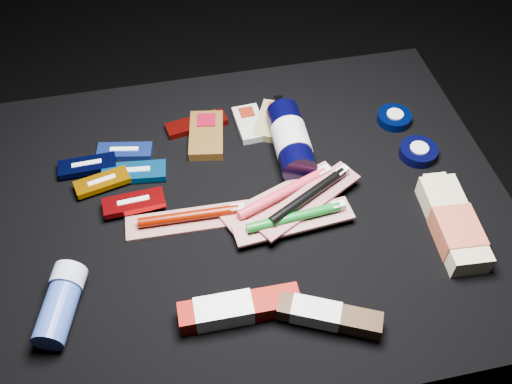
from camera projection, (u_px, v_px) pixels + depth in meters
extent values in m
plane|color=black|center=(251.00, 307.00, 1.38)|extent=(3.00, 3.00, 0.00)
cube|color=black|center=(250.00, 262.00, 1.23)|extent=(0.98, 0.78, 0.40)
cube|color=#1E3FB2|center=(125.00, 151.00, 1.15)|extent=(0.12, 0.06, 0.01)
cube|color=white|center=(125.00, 151.00, 1.15)|extent=(0.06, 0.02, 0.01)
cube|color=#0A5BA7|center=(134.00, 172.00, 1.11)|extent=(0.13, 0.06, 0.01)
cube|color=beige|center=(134.00, 172.00, 1.11)|extent=(0.07, 0.02, 0.02)
cube|color=black|center=(87.00, 166.00, 1.12)|extent=(0.11, 0.04, 0.01)
cube|color=silver|center=(87.00, 165.00, 1.12)|extent=(0.06, 0.01, 0.01)
cube|color=#D27900|center=(102.00, 182.00, 1.09)|extent=(0.11, 0.06, 0.01)
cube|color=silver|center=(102.00, 182.00, 1.09)|extent=(0.05, 0.02, 0.01)
cube|color=maroon|center=(134.00, 203.00, 1.05)|extent=(0.12, 0.05, 0.01)
cube|color=silver|center=(134.00, 203.00, 1.05)|extent=(0.06, 0.01, 0.01)
cube|color=#5B3A15|center=(206.00, 135.00, 1.18)|extent=(0.09, 0.14, 0.02)
cube|color=maroon|center=(207.00, 123.00, 1.20)|extent=(0.04, 0.04, 0.02)
cube|color=#B2B2AA|center=(250.00, 124.00, 1.20)|extent=(0.06, 0.10, 0.02)
cube|color=maroon|center=(247.00, 115.00, 1.22)|extent=(0.03, 0.03, 0.02)
cube|color=olive|center=(272.00, 121.00, 1.20)|extent=(0.10, 0.13, 0.02)
cube|color=#63170A|center=(275.00, 112.00, 1.22)|extent=(0.04, 0.04, 0.02)
cube|color=#6C0A07|center=(197.00, 124.00, 1.20)|extent=(0.13, 0.06, 0.01)
cube|color=#B87904|center=(206.00, 121.00, 1.20)|extent=(0.06, 0.05, 0.02)
cylinder|color=black|center=(291.00, 140.00, 1.13)|extent=(0.07, 0.17, 0.07)
cylinder|color=#BABAB6|center=(291.00, 141.00, 1.13)|extent=(0.07, 0.08, 0.07)
cylinder|color=black|center=(281.00, 108.00, 1.19)|extent=(0.03, 0.02, 0.02)
cube|color=black|center=(279.00, 103.00, 1.21)|extent=(0.02, 0.03, 0.02)
cylinder|color=black|center=(394.00, 118.00, 1.21)|extent=(0.07, 0.07, 0.02)
cylinder|color=silver|center=(394.00, 117.00, 1.21)|extent=(0.03, 0.03, 0.02)
cylinder|color=black|center=(418.00, 152.00, 1.14)|extent=(0.08, 0.08, 0.02)
cylinder|color=silver|center=(418.00, 151.00, 1.14)|extent=(0.04, 0.04, 0.02)
cube|color=beige|center=(452.00, 223.00, 1.02)|extent=(0.08, 0.20, 0.04)
cube|color=#C4583A|center=(457.00, 232.00, 1.00)|extent=(0.08, 0.10, 0.04)
cube|color=beige|center=(434.00, 182.00, 1.08)|extent=(0.05, 0.02, 0.03)
cylinder|color=#334CA6|center=(57.00, 314.00, 0.90)|extent=(0.08, 0.11, 0.05)
cylinder|color=#ABBACB|center=(68.00, 278.00, 0.94)|extent=(0.06, 0.05, 0.06)
cube|color=#B3ADA9|center=(190.00, 220.00, 1.04)|extent=(0.23, 0.06, 0.01)
cylinder|color=#650D00|center=(189.00, 216.00, 1.03)|extent=(0.18, 0.02, 0.02)
cube|color=#BBBBB7|center=(237.00, 209.00, 1.04)|extent=(0.03, 0.02, 0.01)
cube|color=beige|center=(283.00, 198.00, 1.07)|extent=(0.25, 0.14, 0.01)
cylinder|color=#C82E3D|center=(283.00, 193.00, 1.06)|extent=(0.19, 0.09, 0.02)
cube|color=white|center=(323.00, 172.00, 1.09)|extent=(0.03, 0.02, 0.01)
cube|color=beige|center=(293.00, 222.00, 1.02)|extent=(0.22, 0.07, 0.01)
cylinder|color=#0D6319|center=(294.00, 217.00, 1.01)|extent=(0.18, 0.03, 0.02)
cube|color=silver|center=(338.00, 206.00, 1.03)|extent=(0.03, 0.02, 0.01)
cube|color=#A7A19C|center=(308.00, 200.00, 1.05)|extent=(0.23, 0.16, 0.01)
cylinder|color=black|center=(308.00, 196.00, 1.04)|extent=(0.17, 0.10, 0.02)
cube|color=white|center=(342.00, 172.00, 1.07)|extent=(0.03, 0.03, 0.01)
cube|color=#870700|center=(240.00, 309.00, 0.91)|extent=(0.20, 0.05, 0.04)
cube|color=silver|center=(224.00, 311.00, 0.91)|extent=(0.09, 0.05, 0.04)
cube|color=#341F0F|center=(329.00, 316.00, 0.90)|extent=(0.16, 0.10, 0.03)
cube|color=#BCBCB8|center=(316.00, 313.00, 0.90)|extent=(0.09, 0.07, 0.03)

